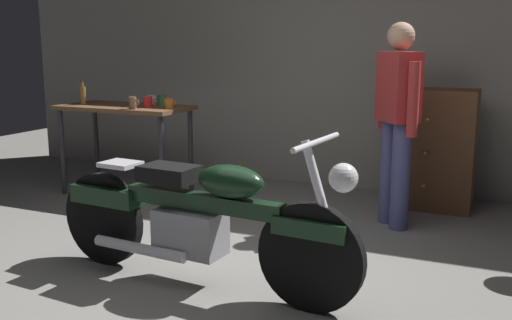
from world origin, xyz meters
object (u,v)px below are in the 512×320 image
person_standing (397,116)px  mug_green_speckled (162,100)px  wooden_dresser (429,149)px  mug_white_ceramic (152,100)px  bottle (83,95)px  mug_red_diner (148,102)px  mug_orange_travel (169,103)px  motorcycle (198,217)px  mug_brown_stoneware (133,103)px

person_standing → mug_green_speckled: person_standing is taller
wooden_dresser → mug_white_ceramic: 2.74m
mug_white_ceramic → bottle: 0.69m
mug_green_speckled → mug_red_diner: (-0.02, -0.21, -0.00)m
mug_white_ceramic → mug_orange_travel: bearing=-32.8°
bottle → wooden_dresser: bearing=14.6°
motorcycle → mug_orange_travel: bearing=131.5°
person_standing → mug_white_ceramic: person_standing is taller
mug_orange_travel → mug_red_diner: bearing=-171.5°
wooden_dresser → mug_green_speckled: wooden_dresser is taller
person_standing → bottle: bearing=53.4°
mug_green_speckled → bottle: bottle is taller
person_standing → mug_red_diner: (-2.35, -0.10, 0.03)m
mug_red_diner → mug_orange_travel: mug_red_diner is taller
mug_white_ceramic → mug_red_diner: (0.13, -0.25, 0.01)m
mug_white_ceramic → mug_brown_stoneware: size_ratio=1.05×
person_standing → mug_green_speckled: (-2.33, 0.12, 0.03)m
mug_orange_travel → wooden_dresser: bearing=18.8°
person_standing → motorcycle: bearing=114.7°
motorcycle → person_standing: size_ratio=1.31×
wooden_dresser → person_standing: bearing=-103.4°
bottle → person_standing: bearing=2.5°
mug_green_speckled → bottle: 0.81m
wooden_dresser → mug_green_speckled: 2.61m
motorcycle → mug_green_speckled: 2.43m
mug_orange_travel → mug_brown_stoneware: bearing=-142.3°
bottle → mug_white_ceramic: bearing=25.1°
motorcycle → mug_green_speckled: (-1.47, 1.86, 0.50)m
mug_green_speckled → mug_white_ceramic: 0.15m
wooden_dresser → mug_white_ceramic: (-2.65, -0.56, 0.40)m
mug_brown_stoneware → mug_orange_travel: 0.34m
mug_red_diner → mug_orange_travel: (0.22, 0.03, -0.01)m
bottle → motorcycle: bearing=-35.7°
mug_brown_stoneware → mug_orange_travel: bearing=37.7°
mug_orange_travel → motorcycle: bearing=-52.9°
mug_green_speckled → mug_red_diner: same height
motorcycle → mug_orange_travel: motorcycle is taller
wooden_dresser → bottle: 3.41m
mug_white_ceramic → bottle: (-0.63, -0.29, 0.05)m
mug_green_speckled → mug_red_diner: 0.21m
mug_red_diner → mug_green_speckled: bearing=84.8°
mug_white_ceramic → bottle: bearing=-154.9°
motorcycle → person_standing: (0.86, 1.75, 0.48)m
person_standing → mug_red_diner: 2.35m
mug_green_speckled → bottle: size_ratio=0.51×
mug_green_speckled → bottle: (-0.77, -0.25, 0.04)m
motorcycle → mug_green_speckled: mug_green_speckled is taller
motorcycle → bottle: (-2.24, 1.61, 0.55)m
person_standing → mug_brown_stoneware: 2.42m
mug_white_ceramic → mug_brown_stoneware: mug_brown_stoneware is taller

